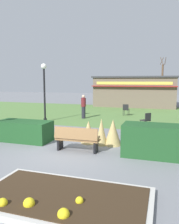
# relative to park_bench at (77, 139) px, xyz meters

# --- Properties ---
(ground_plane) EXTENTS (80.00, 80.00, 0.00)m
(ground_plane) POSITION_rel_park_bench_xyz_m (-0.41, -0.30, -0.48)
(ground_plane) COLOR slate
(lawn_patch) EXTENTS (36.00, 12.00, 0.01)m
(lawn_patch) POSITION_rel_park_bench_xyz_m (-0.41, 10.45, -0.48)
(lawn_patch) COLOR #5B8442
(lawn_patch) RESTS_ON ground_plane
(flower_bed) EXTENTS (3.87, 2.11, 0.31)m
(flower_bed) POSITION_rel_park_bench_xyz_m (1.03, -3.56, -0.39)
(flower_bed) COLOR beige
(flower_bed) RESTS_ON ground_plane
(park_bench) EXTENTS (1.71, 0.56, 0.95)m
(park_bench) POSITION_rel_park_bench_xyz_m (0.00, 0.00, 0.00)
(park_bench) COLOR olive
(park_bench) RESTS_ON ground_plane
(hedge_left) EXTENTS (2.44, 1.10, 0.90)m
(hedge_left) POSITION_rel_park_bench_xyz_m (-2.81, 0.71, -0.03)
(hedge_left) COLOR #1E4C23
(hedge_left) RESTS_ON ground_plane
(hedge_right) EXTENTS (2.17, 1.10, 1.14)m
(hedge_right) POSITION_rel_park_bench_xyz_m (2.80, 0.32, 0.09)
(hedge_right) COLOR #1E4C23
(hedge_right) RESTS_ON ground_plane
(ornamental_grass_behind_left) EXTENTS (0.72, 0.72, 1.09)m
(ornamental_grass_behind_left) POSITION_rel_park_bench_xyz_m (1.12, 1.27, 0.07)
(ornamental_grass_behind_left) COLOR tan
(ornamental_grass_behind_left) RESTS_ON ground_plane
(ornamental_grass_behind_right) EXTENTS (0.51, 0.51, 1.12)m
(ornamental_grass_behind_right) POSITION_rel_park_bench_xyz_m (0.66, 1.12, 0.08)
(ornamental_grass_behind_right) COLOR tan
(ornamental_grass_behind_right) RESTS_ON ground_plane
(ornamental_grass_behind_center) EXTENTS (0.65, 0.65, 0.98)m
(ornamental_grass_behind_center) POSITION_rel_park_bench_xyz_m (0.05, 1.24, 0.01)
(ornamental_grass_behind_center) COLOR tan
(ornamental_grass_behind_center) RESTS_ON ground_plane
(lamppost_mid) EXTENTS (0.36, 0.36, 3.79)m
(lamppost_mid) POSITION_rel_park_bench_xyz_m (-4.36, 5.43, 1.92)
(lamppost_mid) COLOR black
(lamppost_mid) RESTS_ON ground_plane
(trash_bin) EXTENTS (0.52, 0.52, 0.78)m
(trash_bin) POSITION_rel_park_bench_xyz_m (3.46, 0.95, -0.09)
(trash_bin) COLOR #2D4233
(trash_bin) RESTS_ON ground_plane
(food_kiosk) EXTENTS (8.42, 4.82, 3.14)m
(food_kiosk) POSITION_rel_park_bench_xyz_m (0.20, 16.79, 1.10)
(food_kiosk) COLOR #6B5B4C
(food_kiosk) RESTS_ON ground_plane
(cafe_chair_west) EXTENTS (0.62, 0.62, 0.89)m
(cafe_chair_west) POSITION_rel_park_bench_xyz_m (2.21, 5.17, 0.05)
(cafe_chair_west) COLOR black
(cafe_chair_west) RESTS_ON ground_plane
(cafe_chair_center) EXTENTS (0.47, 0.47, 0.89)m
(cafe_chair_center) POSITION_rel_park_bench_xyz_m (0.36, 9.57, 0.05)
(cafe_chair_center) COLOR black
(cafe_chair_center) RESTS_ON ground_plane
(person_strolling) EXTENTS (0.34, 0.34, 1.69)m
(person_strolling) POSITION_rel_park_bench_xyz_m (-2.32, 7.34, 0.38)
(person_strolling) COLOR #23232D
(person_strolling) RESTS_ON ground_plane
(parked_car_west_slot) EXTENTS (4.26, 2.17, 1.20)m
(parked_car_west_slot) POSITION_rel_park_bench_xyz_m (-3.96, 25.11, 0.16)
(parked_car_west_slot) COLOR #B7BABF
(parked_car_west_slot) RESTS_ON ground_plane
(parked_car_center_slot) EXTENTS (4.20, 2.07, 1.20)m
(parked_car_center_slot) POSITION_rel_park_bench_xyz_m (1.50, 25.11, 0.16)
(parked_car_center_slot) COLOR maroon
(parked_car_center_slot) RESTS_ON ground_plane
(tree_right_bg) EXTENTS (0.91, 0.96, 6.17)m
(tree_right_bg) POSITION_rel_park_bench_xyz_m (2.81, 28.47, 2.24)
(tree_right_bg) COLOR brown
(tree_right_bg) RESTS_ON ground_plane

